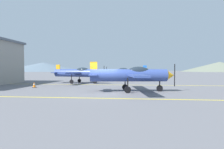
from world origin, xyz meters
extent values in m
plane|color=slate|center=(0.00, 0.00, 0.00)|extent=(400.00, 400.00, 0.00)
cube|color=yellow|center=(0.00, -3.05, 0.01)|extent=(80.00, 0.16, 0.01)
cube|color=yellow|center=(0.00, 7.48, 0.01)|extent=(80.00, 0.16, 0.01)
cylinder|color=#33478C|center=(2.18, 0.88, 1.41)|extent=(6.68, 1.94, 1.07)
cone|color=#F2A519|center=(5.79, 1.37, 1.41)|extent=(0.79, 0.99, 0.91)
cube|color=black|center=(6.18, 1.42, 1.41)|extent=(0.05, 0.12, 1.94)
ellipsoid|color=#1E2833|center=(3.05, 1.00, 1.73)|extent=(2.04, 1.12, 0.87)
cube|color=#33478C|center=(2.57, 0.93, 1.46)|extent=(2.19, 8.61, 0.16)
cube|color=#33478C|center=(-0.80, 0.48, 1.46)|extent=(1.01, 2.59, 0.10)
cube|color=#F2A519|center=(-0.80, 0.48, 1.99)|extent=(0.62, 0.20, 1.16)
cylinder|color=black|center=(4.88, 1.24, 0.76)|extent=(0.10, 0.10, 0.98)
cylinder|color=black|center=(4.88, 1.24, 0.27)|extent=(0.55, 0.19, 0.54)
cylinder|color=black|center=(2.13, -0.20, 0.76)|extent=(0.10, 0.10, 0.98)
cylinder|color=black|center=(2.13, -0.20, 0.27)|extent=(0.55, 0.19, 0.54)
cylinder|color=black|center=(1.85, 1.91, 0.76)|extent=(0.10, 0.10, 0.98)
cylinder|color=black|center=(1.85, 1.91, 0.27)|extent=(0.55, 0.19, 0.54)
cylinder|color=#33478C|center=(-5.06, 9.73, 1.41)|extent=(6.67, 2.49, 1.07)
cone|color=#F2A519|center=(-1.51, 8.93, 1.41)|extent=(0.86, 1.03, 0.91)
cube|color=black|center=(-1.13, 8.84, 1.41)|extent=(0.06, 0.12, 1.94)
ellipsoid|color=#1E2833|center=(-4.20, 9.53, 1.73)|extent=(2.09, 1.28, 0.87)
cube|color=#33478C|center=(-4.68, 9.64, 1.46)|extent=(2.92, 8.57, 0.16)
cube|color=#33478C|center=(-7.99, 10.39, 1.46)|extent=(1.22, 2.61, 0.10)
cube|color=#F2A519|center=(-7.99, 10.39, 1.99)|extent=(0.62, 0.25, 1.16)
cylinder|color=black|center=(-2.41, 9.13, 0.76)|extent=(0.10, 0.10, 0.98)
cylinder|color=black|center=(-2.41, 9.13, 0.27)|extent=(0.56, 0.23, 0.54)
cylinder|color=black|center=(-5.48, 8.73, 0.76)|extent=(0.10, 0.10, 0.98)
cylinder|color=black|center=(-5.48, 8.73, 0.27)|extent=(0.56, 0.23, 0.54)
cylinder|color=black|center=(-5.01, 10.81, 0.76)|extent=(0.10, 0.10, 0.98)
cylinder|color=black|center=(-5.01, 10.81, 0.27)|extent=(0.56, 0.23, 0.54)
cylinder|color=silver|center=(1.81, 17.96, 1.41)|extent=(6.68, 2.42, 1.07)
cone|color=blue|center=(-1.75, 18.72, 1.41)|extent=(0.85, 1.03, 0.91)
cube|color=black|center=(-2.13, 18.80, 1.41)|extent=(0.06, 0.12, 1.94)
ellipsoid|color=#1E2833|center=(0.96, 18.14, 1.73)|extent=(2.08, 1.26, 0.87)
cube|color=silver|center=(1.43, 18.04, 1.46)|extent=(2.82, 8.58, 0.16)
cube|color=silver|center=(4.75, 17.33, 1.46)|extent=(1.19, 2.61, 0.10)
cube|color=blue|center=(4.75, 17.33, 1.99)|extent=(0.62, 0.24, 1.16)
cylinder|color=black|center=(-0.85, 18.53, 0.76)|extent=(0.10, 0.10, 0.98)
cylinder|color=black|center=(-0.85, 18.53, 0.27)|extent=(0.56, 0.23, 0.54)
cylinder|color=black|center=(2.22, 18.96, 0.76)|extent=(0.10, 0.10, 0.98)
cylinder|color=black|center=(2.22, 18.96, 0.27)|extent=(0.56, 0.23, 0.54)
cylinder|color=black|center=(1.78, 16.88, 0.76)|extent=(0.10, 0.10, 0.98)
cylinder|color=black|center=(1.78, 16.88, 0.27)|extent=(0.56, 0.23, 0.54)
cube|color=black|center=(-7.76, 3.35, 0.02)|extent=(0.36, 0.36, 0.04)
cone|color=orange|center=(-7.76, 3.35, 0.32)|extent=(0.29, 0.29, 0.55)
cylinder|color=white|center=(-7.76, 3.35, 0.34)|extent=(0.20, 0.20, 0.08)
cone|color=slate|center=(-71.77, 135.28, 3.73)|extent=(70.18, 70.18, 7.46)
cone|color=slate|center=(68.14, 131.54, 3.66)|extent=(55.83, 55.83, 7.32)
camera|label=1|loc=(2.42, -15.21, 1.95)|focal=29.81mm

